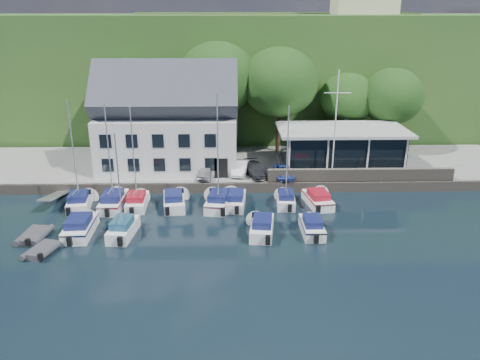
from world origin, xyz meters
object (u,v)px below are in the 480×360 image
(car_silver, at_px, (206,171))
(boat_r1_0, at_px, (74,159))
(boat_r1_7, at_px, (318,198))
(boat_r2_1, at_px, (119,180))
(boat_r1_1, at_px, (109,157))
(club_pavilion, at_px, (341,147))
(boat_r1_4, at_px, (218,157))
(car_dgrey, at_px, (256,169))
(boat_r2_4, at_px, (312,225))
(car_white, at_px, (240,168))
(car_blue, at_px, (284,171))
(boat_r1_6, at_px, (287,161))
(boat_r2_3, at_px, (262,225))
(harbor_building, at_px, (168,126))
(boat_r1_2, at_px, (134,163))
(boat_r1_5, at_px, (234,198))
(dinghy_0, at_px, (34,234))
(flagpole, at_px, (335,126))
(boat_r1_3, at_px, (174,199))
(dinghy_1, at_px, (42,249))
(boat_r2_0, at_px, (80,225))

(car_silver, relative_size, boat_r1_0, 0.38)
(boat_r1_7, relative_size, boat_r2_1, 0.63)
(car_silver, xyz_separation_m, boat_r1_1, (-7.99, -5.10, 3.07))
(club_pavilion, height_order, boat_r1_4, boat_r1_4)
(car_dgrey, relative_size, boat_r2_4, 0.80)
(car_white, bearing_deg, car_blue, -2.71)
(car_white, xyz_separation_m, boat_r1_1, (-11.42, -6.06, 3.03))
(car_dgrey, bearing_deg, car_white, 146.44)
(car_blue, height_order, boat_r1_7, car_blue)
(boat_r1_6, bearing_deg, boat_r2_3, -109.87)
(car_white, xyz_separation_m, car_dgrey, (1.55, -0.52, -0.03))
(harbor_building, bearing_deg, boat_r1_1, -114.26)
(car_dgrey, xyz_separation_m, boat_r1_0, (-15.94, -5.61, 2.98))
(boat_r1_0, relative_size, boat_r1_6, 1.10)
(boat_r1_2, distance_m, boat_r2_4, 16.06)
(boat_r1_5, bearing_deg, car_silver, 123.72)
(car_blue, bearing_deg, dinghy_0, -152.81)
(flagpole, bearing_deg, boat_r1_3, -163.91)
(boat_r1_5, relative_size, boat_r2_4, 1.10)
(boat_r1_3, distance_m, boat_r1_4, 5.61)
(boat_r2_1, distance_m, boat_r2_4, 15.22)
(dinghy_0, relative_size, dinghy_1, 1.11)
(boat_r1_0, relative_size, boat_r2_0, 1.47)
(car_blue, xyz_separation_m, boat_r2_0, (-17.10, -10.23, -0.84))
(boat_r1_1, bearing_deg, boat_r1_0, -177.86)
(car_blue, bearing_deg, boat_r1_0, -166.06)
(club_pavilion, distance_m, flagpole, 5.41)
(boat_r1_1, bearing_deg, car_dgrey, 23.84)
(harbor_building, xyz_separation_m, car_blue, (11.71, -3.87, -3.75))
(boat_r2_0, bearing_deg, dinghy_0, -168.05)
(dinghy_0, bearing_deg, boat_r1_7, 19.70)
(car_dgrey, distance_m, boat_r1_0, 17.16)
(boat_r1_2, bearing_deg, boat_r2_0, -125.35)
(flagpole, height_order, boat_r2_1, flagpole)
(car_silver, relative_size, dinghy_0, 1.10)
(club_pavilion, relative_size, boat_r2_3, 2.30)
(car_white, height_order, boat_r1_5, car_white)
(car_dgrey, distance_m, boat_r1_2, 12.44)
(car_dgrey, bearing_deg, dinghy_1, -154.32)
(boat_r1_7, relative_size, dinghy_0, 1.80)
(boat_r2_3, height_order, boat_r2_4, boat_r2_3)
(car_silver, relative_size, boat_r2_1, 0.38)
(car_white, bearing_deg, club_pavilion, 23.54)
(harbor_building, height_order, boat_r1_1, harbor_building)
(boat_r1_2, distance_m, boat_r2_1, 5.66)
(club_pavilion, height_order, boat_r1_7, club_pavilion)
(car_white, xyz_separation_m, boat_r1_2, (-9.34, -6.00, 2.46))
(car_silver, xyz_separation_m, boat_r1_7, (10.25, -4.94, -0.90))
(boat_r1_2, distance_m, dinghy_1, 10.61)
(boat_r2_0, bearing_deg, flagpole, 22.09)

